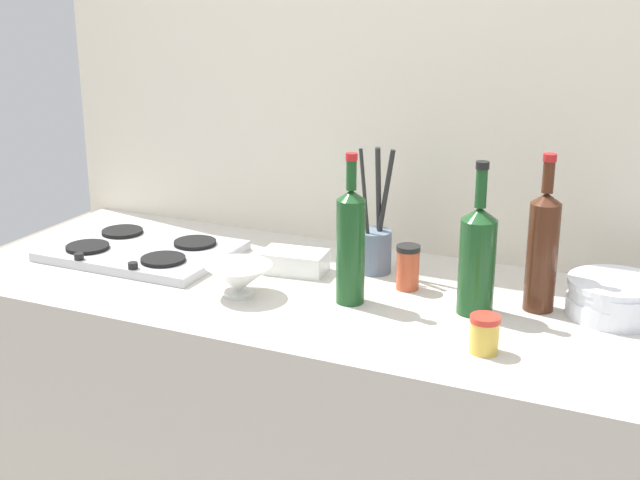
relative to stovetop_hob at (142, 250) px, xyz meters
name	(u,v)px	position (x,y,z in m)	size (l,w,h in m)	color
counter_block	(320,456)	(0.52, -0.02, -0.46)	(1.80, 0.70, 0.90)	beige
backsplash_panel	(380,141)	(0.52, 0.36, 0.27)	(1.90, 0.06, 2.36)	beige
stovetop_hob	(142,250)	(0.00, 0.00, 0.00)	(0.47, 0.33, 0.04)	#B2B2B7
plate_stack	(616,298)	(1.17, 0.09, 0.03)	(0.21, 0.21, 0.08)	white
wine_bottle_leftmost	(351,244)	(0.62, -0.07, 0.12)	(0.06, 0.06, 0.34)	#19471E
wine_bottle_mid_left	(477,258)	(0.89, -0.02, 0.11)	(0.08, 0.08, 0.34)	#19471E
wine_bottle_mid_right	(543,249)	(1.01, 0.06, 0.13)	(0.07, 0.07, 0.35)	#472314
mixing_bowl	(239,278)	(0.37, -0.14, 0.03)	(0.15, 0.15, 0.07)	white
butter_dish	(294,262)	(0.42, 0.05, 0.01)	(0.16, 0.10, 0.05)	white
utensil_crock	(375,245)	(0.60, 0.14, 0.05)	(0.09, 0.08, 0.32)	slate
condiment_jar_front	(484,334)	(0.96, -0.21, 0.02)	(0.06, 0.06, 0.08)	gold
condiment_jar_rear	(408,267)	(0.71, 0.06, 0.04)	(0.06, 0.06, 0.11)	#C64C2D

